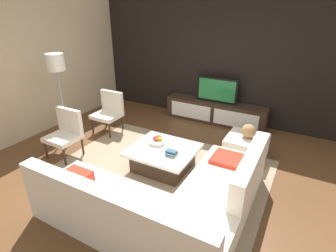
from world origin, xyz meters
TOP-DOWN VIEW (x-y plane):
  - ground_plane at (0.00, 0.00)m, footprint 14.00×14.00m
  - feature_wall_back at (0.00, 2.70)m, footprint 6.40×0.12m
  - side_wall_left at (-3.20, 0.20)m, footprint 0.12×5.20m
  - area_rug at (-0.10, 0.00)m, footprint 3.44×2.52m
  - media_console at (0.00, 2.40)m, footprint 2.35×0.45m
  - television at (0.00, 2.40)m, footprint 0.95×0.06m
  - sectional_couch at (0.52, -0.90)m, footprint 2.50×2.31m
  - coffee_table at (-0.10, 0.10)m, footprint 1.06×0.96m
  - accent_chair_near at (-1.87, -0.34)m, footprint 0.55×0.50m
  - floor_lamp at (-2.51, 0.20)m, footprint 0.33×0.33m
  - ottoman at (1.04, 1.14)m, footprint 0.70×0.70m
  - fruit_bowl at (-0.28, 0.21)m, footprint 0.28×0.28m
  - accent_chair_far at (-1.87, 0.85)m, footprint 0.55×0.51m
  - decorative_ball at (1.04, 1.14)m, footprint 0.25×0.25m
  - book_stack at (0.12, -0.02)m, footprint 0.19×0.16m

SIDE VIEW (x-z plane):
  - ground_plane at x=0.00m, z-range 0.00..0.00m
  - area_rug at x=-0.10m, z-range 0.00..0.01m
  - ottoman at x=1.04m, z-range 0.00..0.40m
  - coffee_table at x=-0.10m, z-range 0.01..0.39m
  - media_console at x=0.00m, z-range 0.00..0.50m
  - sectional_couch at x=0.52m, z-range -0.13..0.69m
  - book_stack at x=0.12m, z-range 0.38..0.46m
  - fruit_bowl at x=-0.28m, z-range 0.36..0.50m
  - accent_chair_far at x=-1.87m, z-range 0.05..0.92m
  - accent_chair_near at x=-1.87m, z-range 0.06..0.93m
  - decorative_ball at x=1.04m, z-range 0.40..0.65m
  - television at x=0.00m, z-range 0.50..1.07m
  - feature_wall_back at x=0.00m, z-range 0.00..2.80m
  - side_wall_left at x=-3.20m, z-range 0.00..2.80m
  - floor_lamp at x=-2.51m, z-range 0.60..2.31m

